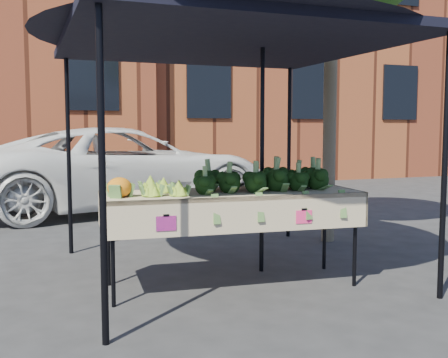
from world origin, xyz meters
TOP-DOWN VIEW (x-y plane):
  - ground at (0.00, 0.00)m, footprint 90.00×90.00m
  - table at (-0.21, -0.12)m, footprint 2.46×1.00m
  - canopy at (-0.07, 0.34)m, footprint 3.16×3.16m
  - broccoli_heap at (0.12, -0.09)m, footprint 1.48×0.58m
  - romanesco_cluster at (-0.87, -0.08)m, footprint 0.44×0.58m
  - cauliflower_pair at (-1.26, -0.17)m, footprint 0.21×0.21m
  - vehicle at (-0.29, 5.07)m, footprint 1.78×2.66m
  - street_tree at (1.73, 1.34)m, footprint 2.48×2.48m
  - building_right at (7.00, 12.50)m, footprint 12.00×8.00m

SIDE VIEW (x-z plane):
  - ground at x=0.00m, z-range 0.00..0.00m
  - table at x=-0.21m, z-range 0.00..0.90m
  - cauliflower_pair at x=-1.26m, z-range 0.90..1.09m
  - romanesco_cluster at x=-0.87m, z-range 0.90..1.11m
  - broccoli_heap at x=0.12m, z-range 0.90..1.17m
  - canopy at x=-0.07m, z-range 0.00..2.74m
  - street_tree at x=1.73m, z-range 0.00..4.88m
  - vehicle at x=-0.29m, z-range 0.00..5.42m
  - building_right at x=7.00m, z-range 0.00..8.50m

